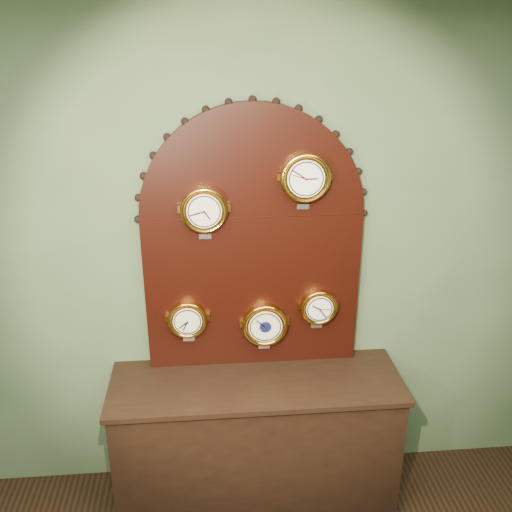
{
  "coord_description": "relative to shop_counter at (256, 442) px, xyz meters",
  "views": [
    {
      "loc": [
        -0.24,
        -0.41,
        2.68
      ],
      "look_at": [
        0.0,
        2.25,
        1.58
      ],
      "focal_mm": 39.58,
      "sensor_mm": 36.0,
      "label": 1
    }
  ],
  "objects": [
    {
      "name": "wall_back",
      "position": [
        0.0,
        0.27,
        1.0
      ],
      "size": [
        4.0,
        0.0,
        4.0
      ],
      "primitive_type": "plane",
      "rotation": [
        1.57,
        0.0,
        0.0
      ],
      "color": "#475F41",
      "rests_on": "ground"
    },
    {
      "name": "shop_counter",
      "position": [
        0.0,
        0.0,
        0.0
      ],
      "size": [
        1.6,
        0.5,
        0.8
      ],
      "primitive_type": "cube",
      "color": "black",
      "rests_on": "ground_plane"
    },
    {
      "name": "display_board",
      "position": [
        0.0,
        0.22,
        1.23
      ],
      "size": [
        1.26,
        0.06,
        1.53
      ],
      "color": "black",
      "rests_on": "shop_counter"
    },
    {
      "name": "roman_clock",
      "position": [
        -0.26,
        0.15,
        1.39
      ],
      "size": [
        0.25,
        0.08,
        0.3
      ],
      "color": "orange",
      "rests_on": "display_board"
    },
    {
      "name": "arabic_clock",
      "position": [
        0.27,
        0.15,
        1.55
      ],
      "size": [
        0.26,
        0.08,
        0.31
      ],
      "color": "orange",
      "rests_on": "display_board"
    },
    {
      "name": "hygrometer",
      "position": [
        -0.37,
        0.15,
        0.76
      ],
      "size": [
        0.22,
        0.08,
        0.27
      ],
      "color": "orange",
      "rests_on": "display_board"
    },
    {
      "name": "barometer",
      "position": [
        0.06,
        0.15,
        0.7
      ],
      "size": [
        0.26,
        0.08,
        0.31
      ],
      "color": "orange",
      "rests_on": "display_board"
    },
    {
      "name": "tide_clock",
      "position": [
        0.37,
        0.15,
        0.8
      ],
      "size": [
        0.21,
        0.08,
        0.26
      ],
      "color": "orange",
      "rests_on": "display_board"
    }
  ]
}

